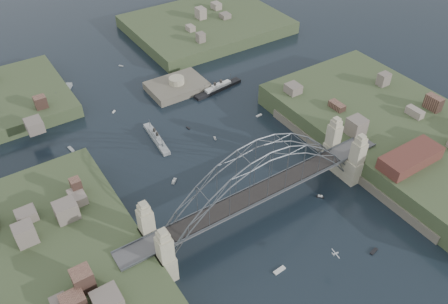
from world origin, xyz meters
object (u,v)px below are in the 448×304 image
Objects in this scene: fort_island at (177,90)px; naval_cruiser_far at (63,95)px; ocean_liner at (218,88)px; naval_cruiser_near at (156,138)px; wharf_shed at (411,158)px; bridge at (261,182)px.

naval_cruiser_far is at bearing 153.57° from fort_island.
ocean_liner is at bearing -28.45° from naval_cruiser_far.
fort_island is 1.01× the size of ocean_liner.
wharf_shed is at bearing -48.25° from naval_cruiser_near.
bridge is 3.82× the size of fort_island.
naval_cruiser_near is 47.38m from naval_cruiser_far.
naval_cruiser_far is at bearing 112.34° from naval_cruiser_near.
fort_island is at bearing 48.76° from naval_cruiser_near.
fort_island is at bearing 110.85° from wharf_shed.
fort_island reaches higher than ocean_liner.
fort_island is 43.90m from naval_cruiser_far.
ocean_liner is (25.33, 61.02, -11.50)m from bridge.
naval_cruiser_far is (-18.01, 43.82, 0.04)m from naval_cruiser_near.
naval_cruiser_near is at bearing -131.24° from fort_island.
wharf_shed is 126.04m from naval_cruiser_far.
fort_island is at bearing 80.27° from bridge.
fort_island reaches higher than naval_cruiser_far.
bridge reaches higher than ocean_liner.
naval_cruiser_near is at bearing 101.49° from bridge.
fort_island is at bearing 146.02° from ocean_liner.
wharf_shed reaches higher than fort_island.
naval_cruiser_near is (-21.29, -24.29, 1.20)m from fort_island.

